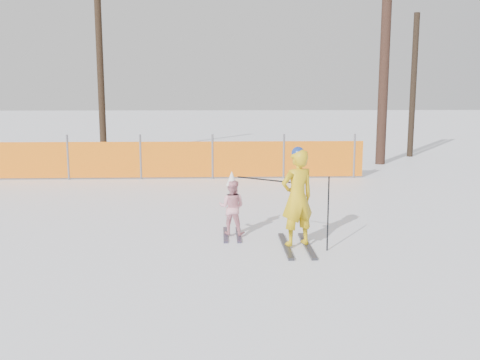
# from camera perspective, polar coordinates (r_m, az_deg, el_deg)

# --- Properties ---
(ground) EXTENTS (120.00, 120.00, 0.00)m
(ground) POSITION_cam_1_polar(r_m,az_deg,el_deg) (8.48, 0.13, -7.24)
(ground) COLOR white
(ground) RESTS_ON ground
(adult) EXTENTS (0.65, 1.39, 1.60)m
(adult) POSITION_cam_1_polar(r_m,az_deg,el_deg) (8.38, 6.12, -1.92)
(adult) COLOR black
(adult) RESTS_ON ground
(child) EXTENTS (0.53, 0.96, 1.11)m
(child) POSITION_cam_1_polar(r_m,az_deg,el_deg) (9.05, -0.88, -2.84)
(child) COLOR black
(child) RESTS_ON ground
(ski_poles) EXTENTS (1.37, 0.87, 1.16)m
(ski_poles) POSITION_cam_1_polar(r_m,az_deg,el_deg) (8.44, 6.15, -1.89)
(ski_poles) COLOR black
(ski_poles) RESTS_ON ground
(safety_fence) EXTENTS (16.27, 0.06, 1.25)m
(safety_fence) POSITION_cam_1_polar(r_m,az_deg,el_deg) (15.52, -17.47, 2.08)
(safety_fence) COLOR #595960
(safety_fence) RESTS_ON ground
(tree_trunks) EXTENTS (11.96, 3.70, 6.96)m
(tree_trunks) POSITION_cam_1_polar(r_m,az_deg,el_deg) (19.37, 5.00, 11.83)
(tree_trunks) COLOR #321E16
(tree_trunks) RESTS_ON ground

